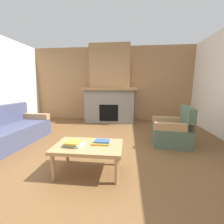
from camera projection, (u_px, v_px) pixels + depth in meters
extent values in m
plane|color=brown|center=(94.00, 153.00, 2.84)|extent=(9.00, 9.00, 0.00)
cube|color=#997047|center=(111.00, 84.00, 5.54)|extent=(6.00, 0.12, 2.70)
cube|color=gray|center=(110.00, 106.00, 5.27)|extent=(1.70, 0.70, 1.15)
cube|color=black|center=(109.00, 113.00, 4.99)|extent=(0.64, 0.08, 0.56)
cube|color=#997047|center=(110.00, 89.00, 5.12)|extent=(1.90, 0.82, 0.08)
cube|color=#997047|center=(110.00, 67.00, 5.12)|extent=(1.40, 0.50, 1.47)
cube|color=#474C6B|center=(10.00, 136.00, 3.22)|extent=(0.94, 1.84, 0.40)
cube|color=tan|center=(34.00, 116.00, 3.97)|extent=(0.85, 0.21, 0.15)
cube|color=#4C604C|center=(170.00, 135.00, 3.27)|extent=(0.84, 0.84, 0.40)
cube|color=#4C604C|center=(187.00, 117.00, 3.13)|extent=(0.22, 0.77, 0.45)
cube|color=tan|center=(169.00, 120.00, 3.52)|extent=(0.77, 0.22, 0.15)
cube|color=tan|center=(174.00, 127.00, 2.93)|extent=(0.77, 0.22, 0.15)
cube|color=tan|center=(88.00, 147.00, 2.15)|extent=(1.00, 0.60, 0.05)
cylinder|color=tan|center=(53.00, 167.00, 2.00)|extent=(0.06, 0.06, 0.38)
cylinder|color=tan|center=(117.00, 171.00, 1.91)|extent=(0.06, 0.06, 0.38)
cylinder|color=tan|center=(67.00, 151.00, 2.47)|extent=(0.06, 0.06, 0.38)
cylinder|color=tan|center=(119.00, 154.00, 2.38)|extent=(0.06, 0.06, 0.38)
cube|color=beige|center=(74.00, 144.00, 2.14)|extent=(0.30, 0.23, 0.02)
cube|color=#3D7F4C|center=(73.00, 143.00, 2.13)|extent=(0.23, 0.23, 0.02)
cube|color=gold|center=(73.00, 142.00, 2.10)|extent=(0.20, 0.20, 0.03)
cube|color=gold|center=(101.00, 142.00, 2.20)|extent=(0.26, 0.22, 0.03)
cube|color=#335699|center=(102.00, 141.00, 2.19)|extent=(0.23, 0.15, 0.02)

